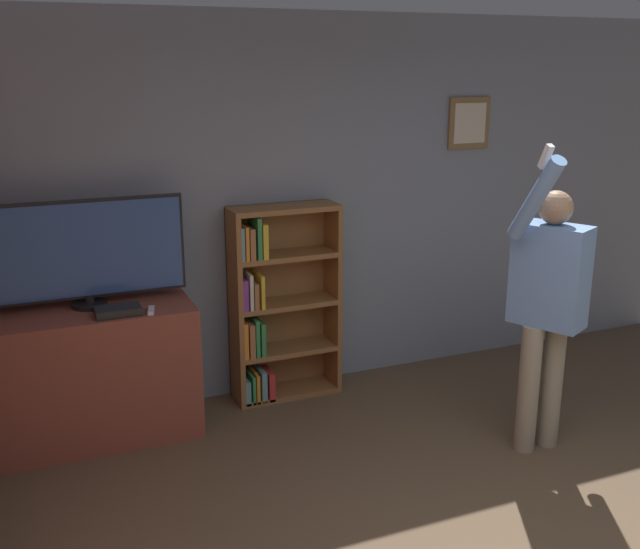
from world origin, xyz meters
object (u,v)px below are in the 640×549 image
object	(u,v)px
game_console	(118,311)
television	(85,252)
person	(548,298)
bookshelf	(276,305)

from	to	relation	value
game_console	television	bearing A→B (deg)	121.13
television	person	xyz separation A→B (m)	(2.53, -1.28, -0.23)
television	person	size ratio (longest dim) A/B	0.63
television	person	world-z (taller)	person
person	television	bearing A→B (deg)	-143.56
game_console	person	size ratio (longest dim) A/B	0.14
television	game_console	world-z (taller)	television
television	person	distance (m)	2.84
game_console	bookshelf	xyz separation A→B (m)	(1.13, 0.32, -0.21)
game_console	bookshelf	bearing A→B (deg)	16.03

